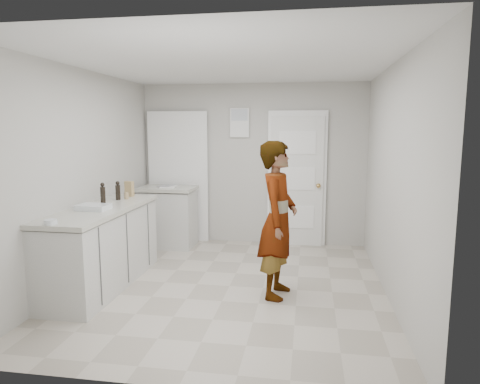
% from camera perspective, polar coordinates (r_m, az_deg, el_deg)
% --- Properties ---
extents(ground, '(4.00, 4.00, 0.00)m').
position_cam_1_polar(ground, '(5.07, -1.40, -12.43)').
color(ground, gray).
rests_on(ground, ground).
extents(room_shell, '(4.00, 4.00, 4.00)m').
position_cam_1_polar(room_shell, '(6.74, 0.13, 1.77)').
color(room_shell, '#B6B4AC').
rests_on(room_shell, ground).
extents(main_counter, '(0.64, 1.96, 0.93)m').
position_cam_1_polar(main_counter, '(5.21, -17.85, -7.32)').
color(main_counter, silver).
rests_on(main_counter, ground).
extents(side_counter, '(0.84, 0.61, 0.93)m').
position_cam_1_polar(side_counter, '(6.71, -9.55, -3.55)').
color(side_counter, silver).
rests_on(side_counter, ground).
extents(person, '(0.48, 0.66, 1.68)m').
position_cam_1_polar(person, '(4.60, 5.07, -3.70)').
color(person, silver).
rests_on(person, ground).
extents(cake_mix_box, '(0.13, 0.09, 0.20)m').
position_cam_1_polar(cake_mix_box, '(5.80, -14.54, 0.41)').
color(cake_mix_box, olive).
rests_on(cake_mix_box, main_counter).
extents(spice_jar, '(0.06, 0.06, 0.08)m').
position_cam_1_polar(spice_jar, '(5.59, -14.91, -0.48)').
color(spice_jar, tan).
rests_on(spice_jar, main_counter).
extents(oil_cruet_a, '(0.06, 0.06, 0.24)m').
position_cam_1_polar(oil_cruet_a, '(5.55, -15.98, 0.14)').
color(oil_cruet_a, black).
rests_on(oil_cruet_a, main_counter).
extents(oil_cruet_b, '(0.06, 0.06, 0.26)m').
position_cam_1_polar(oil_cruet_b, '(5.22, -17.82, -0.29)').
color(oil_cruet_b, black).
rests_on(oil_cruet_b, main_counter).
extents(baking_dish, '(0.34, 0.25, 0.06)m').
position_cam_1_polar(baking_dish, '(4.96, -18.97, -1.94)').
color(baking_dish, silver).
rests_on(baking_dish, main_counter).
extents(egg_bowl, '(0.12, 0.12, 0.05)m').
position_cam_1_polar(egg_bowl, '(4.36, -23.95, -3.67)').
color(egg_bowl, silver).
rests_on(egg_bowl, main_counter).
extents(papers, '(0.26, 0.31, 0.01)m').
position_cam_1_polar(papers, '(6.61, -9.52, 0.69)').
color(papers, white).
rests_on(papers, side_counter).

